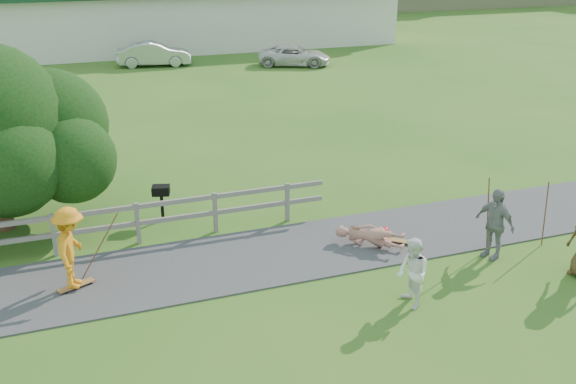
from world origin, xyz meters
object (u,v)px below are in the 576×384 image
(car_silver, at_px, (154,54))
(skater_rider, at_px, (72,252))
(spectator_a, at_px, (413,273))
(bbq, at_px, (162,203))
(spectator_b, at_px, (495,223))
(car_white, at_px, (294,56))
(skater_fallen, at_px, (370,236))

(car_silver, bearing_deg, skater_rider, 177.20)
(spectator_a, distance_m, car_silver, 29.00)
(bbq, bearing_deg, spectator_b, -19.21)
(skater_rider, height_order, bbq, skater_rider)
(car_white, bearing_deg, spectator_b, -165.92)
(skater_rider, xyz_separation_m, car_white, (13.77, 23.13, -0.32))
(skater_fallen, distance_m, car_white, 24.44)
(spectator_a, bearing_deg, skater_rider, -111.61)
(skater_fallen, xyz_separation_m, spectator_a, (-0.41, -2.75, 0.45))
(car_silver, relative_size, bbq, 4.31)
(skater_rider, distance_m, bbq, 3.94)
(bbq, bearing_deg, spectator_a, -40.83)
(spectator_b, distance_m, car_white, 25.29)
(spectator_a, height_order, car_white, spectator_a)
(car_white, height_order, bbq, car_white)
(skater_rider, bearing_deg, skater_fallen, -78.82)
(skater_rider, xyz_separation_m, skater_fallen, (7.01, -0.35, -0.61))
(skater_fallen, relative_size, bbq, 1.70)
(skater_rider, distance_m, car_silver, 26.54)
(car_silver, bearing_deg, car_white, -99.30)
(skater_fallen, height_order, bbq, bbq)
(skater_fallen, relative_size, car_silver, 0.40)
(car_white, bearing_deg, skater_rider, 172.89)
(skater_rider, distance_m, skater_fallen, 7.04)
(skater_rider, bearing_deg, car_white, -16.71)
(skater_fallen, bearing_deg, car_white, 25.98)
(car_white, relative_size, bbq, 4.28)
(spectator_a, xyz_separation_m, car_white, (7.18, 26.23, -0.16))
(spectator_a, height_order, car_silver, spectator_a)
(spectator_a, bearing_deg, car_silver, -174.92)
(spectator_b, bearing_deg, skater_rider, -118.63)
(spectator_a, distance_m, bbq, 7.44)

